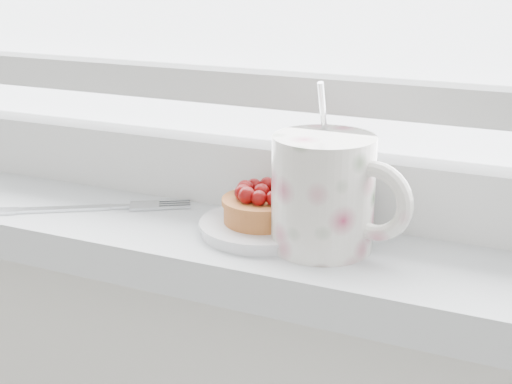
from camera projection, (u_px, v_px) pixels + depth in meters
The scene contains 4 objects.
saucer at pixel (261, 227), 0.71m from camera, with size 0.12×0.12×0.01m, color silver.
raspberry_tart at pixel (261, 205), 0.70m from camera, with size 0.08×0.08×0.04m.
floral_mug at pixel (326, 191), 0.66m from camera, with size 0.14×0.11×0.16m.
fork at pixel (94, 208), 0.78m from camera, with size 0.19×0.12×0.00m.
Camera 1 is at (0.28, 1.29, 1.20)m, focal length 50.00 mm.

